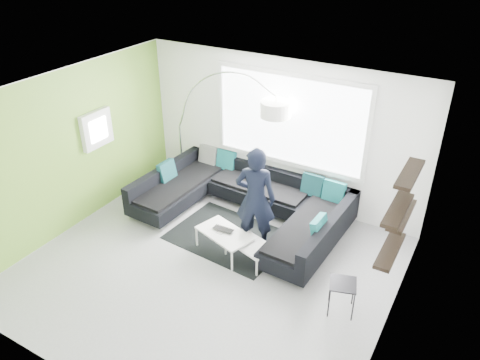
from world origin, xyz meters
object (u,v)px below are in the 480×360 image
(side_table, at_px, (341,297))
(laptop, at_px, (222,231))
(person, at_px, (255,199))
(sectional_sofa, at_px, (240,205))
(coffee_table, at_px, (237,246))
(arc_lamp, at_px, (179,126))

(side_table, distance_m, laptop, 2.19)
(side_table, relative_size, person, 0.27)
(sectional_sofa, distance_m, side_table, 2.65)
(sectional_sofa, xyz_separation_m, side_table, (2.34, -1.23, -0.10))
(person, bearing_deg, sectional_sofa, -58.38)
(side_table, xyz_separation_m, person, (-1.78, 0.75, 0.66))
(coffee_table, distance_m, person, 0.83)
(arc_lamp, xyz_separation_m, laptop, (1.97, -1.60, -0.86))
(coffee_table, xyz_separation_m, laptop, (-0.28, -0.02, 0.21))
(sectional_sofa, xyz_separation_m, arc_lamp, (-1.79, 0.68, 0.92))
(side_table, relative_size, laptop, 1.40)
(sectional_sofa, height_order, side_table, sectional_sofa)
(coffee_table, xyz_separation_m, person, (0.10, 0.42, 0.71))
(coffee_table, distance_m, side_table, 1.91)
(arc_lamp, bearing_deg, laptop, -37.87)
(arc_lamp, bearing_deg, sectional_sofa, -19.55)
(arc_lamp, distance_m, laptop, 2.68)
(coffee_table, distance_m, laptop, 0.35)
(sectional_sofa, height_order, coffee_table, sectional_sofa)
(sectional_sofa, relative_size, arc_lamp, 1.47)
(arc_lamp, bearing_deg, coffee_table, -33.90)
(coffee_table, distance_m, arc_lamp, 2.95)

